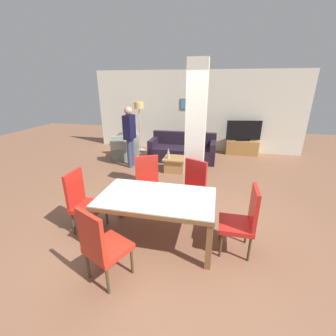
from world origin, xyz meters
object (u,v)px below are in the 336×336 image
(dining_chair_far_right, at_px, (192,187))
(tv_stand, at_px, (242,147))
(dining_chair_near_left, at_px, (102,244))
(floor_lamp, at_px, (139,110))
(standing_person, at_px, (130,133))
(dining_chair_far_left, at_px, (148,182))
(bottle, at_px, (168,155))
(coffee_table, at_px, (175,164))
(tv_screen, at_px, (244,131))
(dining_chair_head_left, at_px, (83,200))
(armchair, at_px, (127,149))
(dining_table, at_px, (157,205))
(sofa, at_px, (183,151))
(dining_chair_head_right, at_px, (243,219))

(dining_chair_far_right, relative_size, tv_stand, 0.97)
(dining_chair_near_left, distance_m, floor_lamp, 5.78)
(standing_person, bearing_deg, dining_chair_far_left, 33.43)
(standing_person, bearing_deg, bottle, 84.87)
(coffee_table, bearing_deg, dining_chair_far_left, -94.25)
(tv_screen, height_order, floor_lamp, floor_lamp)
(dining_chair_far_left, distance_m, tv_screen, 4.52)
(tv_screen, distance_m, floor_lamp, 3.58)
(dining_chair_far_right, distance_m, tv_screen, 4.24)
(bottle, distance_m, standing_person, 1.26)
(dining_chair_far_right, height_order, dining_chair_head_left, same)
(coffee_table, bearing_deg, armchair, 154.28)
(coffee_table, xyz_separation_m, tv_stand, (1.92, 2.03, 0.04))
(dining_chair_far_left, bearing_deg, standing_person, -85.54)
(dining_table, distance_m, standing_person, 3.40)
(tv_stand, bearing_deg, sofa, -151.82)
(dining_chair_head_left, bearing_deg, dining_table, 90.00)
(armchair, height_order, tv_stand, armchair)
(dining_chair_near_left, xyz_separation_m, sofa, (0.20, 4.82, -0.25))
(armchair, distance_m, tv_stand, 3.86)
(dining_chair_near_left, xyz_separation_m, bottle, (-0.02, 3.70, -0.05))
(dining_table, relative_size, bottle, 6.48)
(dining_table, height_order, bottle, dining_table)
(bottle, bearing_deg, dining_chair_near_left, -89.74)
(dining_chair_far_left, bearing_deg, sofa, -118.54)
(dining_chair_head_right, bearing_deg, tv_stand, -4.77)
(dining_table, xyz_separation_m, sofa, (-0.22, 3.92, -0.31))
(armchair, distance_m, floor_lamp, 1.45)
(sofa, bearing_deg, dining_chair_near_left, 87.66)
(armchair, height_order, bottle, armchair)
(tv_stand, bearing_deg, tv_screen, 0.00)
(sofa, height_order, tv_stand, sofa)
(bottle, bearing_deg, dining_table, -81.11)
(dining_chair_far_right, xyz_separation_m, tv_screen, (1.23, 4.05, 0.26))
(dining_chair_far_left, xyz_separation_m, sofa, (0.20, 3.01, -0.25))
(dining_chair_near_left, distance_m, coffee_table, 3.81)
(floor_lamp, relative_size, standing_person, 0.99)
(armchair, height_order, coffee_table, armchair)
(dining_table, xyz_separation_m, dining_chair_far_right, (0.42, 0.87, -0.06))
(coffee_table, xyz_separation_m, floor_lamp, (-1.59, 1.74, 1.22))
(dining_chair_head_left, bearing_deg, floor_lamp, -172.15)
(dining_chair_head_left, distance_m, bottle, 2.91)
(dining_chair_head_right, relative_size, armchair, 0.87)
(tv_screen, distance_m, standing_person, 3.77)
(dining_chair_head_left, bearing_deg, tv_stand, 149.71)
(dining_chair_near_left, height_order, floor_lamp, floor_lamp)
(dining_table, height_order, dining_chair_far_right, dining_chair_far_right)
(dining_chair_near_left, height_order, tv_stand, dining_chair_near_left)
(tv_screen, bearing_deg, dining_chair_far_left, 52.74)
(sofa, distance_m, bottle, 1.16)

